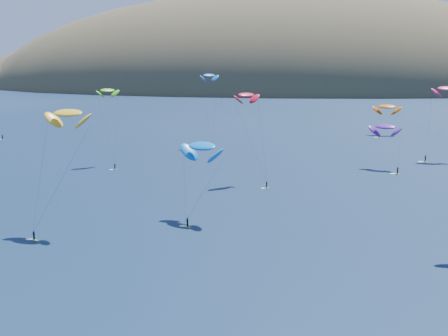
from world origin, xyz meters
TOP-DOWN VIEW (x-y plane):
  - island at (39.40, 562.36)m, footprint 730.00×300.00m
  - kitesurfer_2 at (-13.88, 59.71)m, footprint 10.26×12.27m
  - kitesurfer_3 at (-27.81, 131.36)m, footprint 8.82×13.80m
  - kitesurfer_4 at (-1.88, 172.33)m, footprint 7.94×8.28m
  - kitesurfer_5 at (10.59, 70.34)m, footprint 11.70×13.19m
  - kitesurfer_6 at (56.53, 133.24)m, footprint 10.61×14.30m
  - kitesurfer_8 at (77.78, 151.21)m, footprint 12.25×8.34m
  - kitesurfer_9 at (16.77, 108.75)m, footprint 10.60×11.94m
  - kitesurfer_11 at (67.87, 211.10)m, footprint 12.07×13.64m

SIDE VIEW (x-z plane):
  - island at x=39.40m, z-range -115.74..94.26m
  - kitesurfer_11 at x=67.87m, z-range 4.36..19.40m
  - kitesurfer_6 at x=56.53m, z-range 4.91..20.15m
  - kitesurfer_5 at x=10.59m, z-range 6.15..24.51m
  - kitesurfer_3 at x=-27.81m, z-range 10.36..35.18m
  - kitesurfer_8 at x=77.78m, z-range 10.12..35.71m
  - kitesurfer_2 at x=-13.88m, z-range 10.13..35.76m
  - kitesurfer_9 at x=16.77m, z-range 10.55..36.01m
  - kitesurfer_4 at x=-1.88m, z-range 11.89..39.97m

